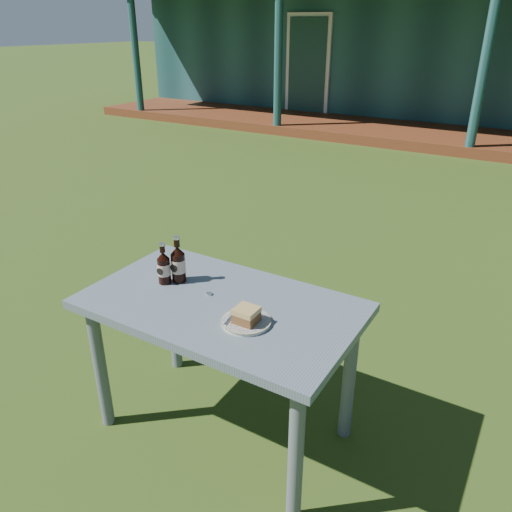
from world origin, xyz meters
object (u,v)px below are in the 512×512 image
Objects in this scene: cola_bottle_near at (178,264)px; plate at (246,321)px; cake_slice at (246,315)px; cola_bottle_far at (164,267)px; cafe_table at (221,322)px.

plate is at bearing -17.41° from cola_bottle_near.
cola_bottle_far is at bearing 168.42° from cake_slice.
cola_bottle_far is at bearing -132.21° from cola_bottle_near.
plate is 2.22× the size of cake_slice.
plate is 1.02× the size of cola_bottle_far.
cola_bottle_near is at bearing 161.75° from cake_slice.
cola_bottle_near reaches higher than cake_slice.
cafe_table is 5.34× the size of cola_bottle_near.
cake_slice is at bearing -26.00° from cafe_table.
cake_slice is at bearing -59.33° from plate.
cafe_table is at bearing 154.00° from cake_slice.
plate is 0.04m from cake_slice.
cafe_table is 6.00× the size of cola_bottle_far.
cake_slice is 0.53m from cola_bottle_far.
cafe_table is 13.04× the size of cake_slice.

